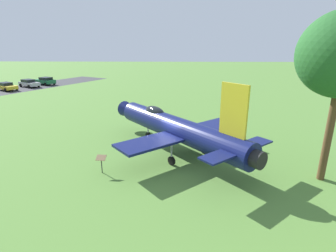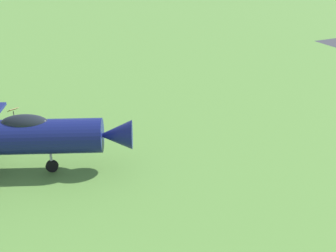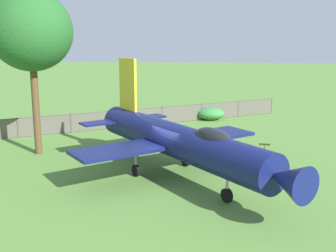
# 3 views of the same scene
# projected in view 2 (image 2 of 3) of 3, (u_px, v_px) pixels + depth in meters

# --- Properties ---
(info_plaque) EXTENTS (0.45, 0.64, 1.14)m
(info_plaque) POSITION_uv_depth(u_px,v_px,m) (13.00, 112.00, 26.09)
(info_plaque) COLOR #333333
(info_plaque) RESTS_ON ground_plane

